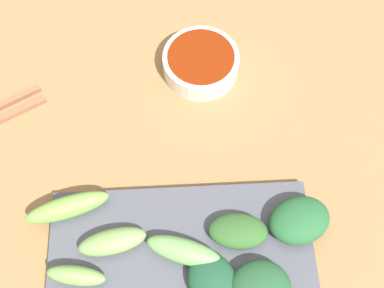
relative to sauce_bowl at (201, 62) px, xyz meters
The scene contains 11 objects.
tabletop 0.12m from the sauce_bowl, 11.86° to the right, with size 2.10×2.10×0.02m, color olive.
sauce_bowl is the anchor object (origin of this frame).
serving_plate 0.25m from the sauce_bowl, ahead, with size 0.16×0.30×0.01m, color #484B55.
broccoli_leafy_0 0.30m from the sauce_bowl, ahead, with size 0.06×0.07×0.03m, color #22512E.
broccoli_stalk_1 0.25m from the sauce_bowl, ahead, with size 0.03×0.09×0.03m, color #6FAC59.
broccoli_stalk_2 0.25m from the sauce_bowl, 39.92° to the right, with size 0.03×0.10×0.03m, color #74B247.
broccoli_leafy_3 0.24m from the sauce_bowl, 23.53° to the left, with size 0.05×0.07×0.03m, color #245B31.
broccoli_leafy_4 0.28m from the sauce_bowl, ahead, with size 0.06×0.05×0.02m, color #1C492E.
broccoli_stalk_5 0.26m from the sauce_bowl, 25.29° to the right, with size 0.03×0.08×0.02m, color #739E53.
broccoli_stalk_6 0.31m from the sauce_bowl, 28.88° to the right, with size 0.02×0.06×0.02m, color #74AD51.
broccoli_leafy_7 0.23m from the sauce_bowl, ahead, with size 0.04×0.07×0.02m, color #2F5B27.
Camera 1 is at (0.25, -0.01, 0.56)m, focal length 43.82 mm.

